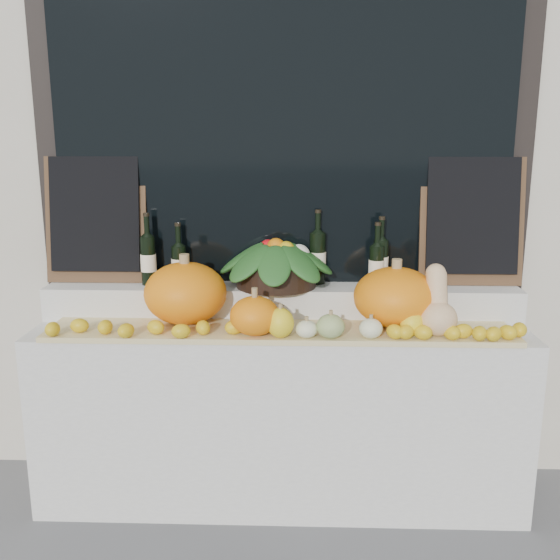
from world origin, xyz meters
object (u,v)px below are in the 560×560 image
object	(u,v)px
pumpkin_left	(186,293)
pumpkin_right	(395,297)
produce_bowl	(276,262)
wine_bottle_tall	(317,257)
butternut_squash	(437,308)

from	to	relation	value
pumpkin_left	pumpkin_right	distance (m)	0.96
produce_bowl	wine_bottle_tall	xyz separation A→B (m)	(0.20, 0.07, 0.01)
wine_bottle_tall	butternut_squash	bearing A→B (deg)	-36.17
pumpkin_right	butternut_squash	size ratio (longest dim) A/B	1.27
pumpkin_left	butternut_squash	xyz separation A→B (m)	(1.13, -0.12, -0.02)
pumpkin_left	wine_bottle_tall	xyz separation A→B (m)	(0.61, 0.25, 0.12)
butternut_squash	produce_bowl	world-z (taller)	produce_bowl
pumpkin_right	produce_bowl	bearing A→B (deg)	160.59
pumpkin_left	butternut_squash	world-z (taller)	butternut_squash
pumpkin_right	produce_bowl	distance (m)	0.60
pumpkin_right	pumpkin_left	bearing A→B (deg)	179.21
pumpkin_right	butternut_squash	xyz separation A→B (m)	(0.17, -0.11, -0.02)
butternut_squash	produce_bowl	distance (m)	0.79
pumpkin_left	produce_bowl	xyz separation A→B (m)	(0.41, 0.18, 0.11)
pumpkin_left	wine_bottle_tall	world-z (taller)	wine_bottle_tall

